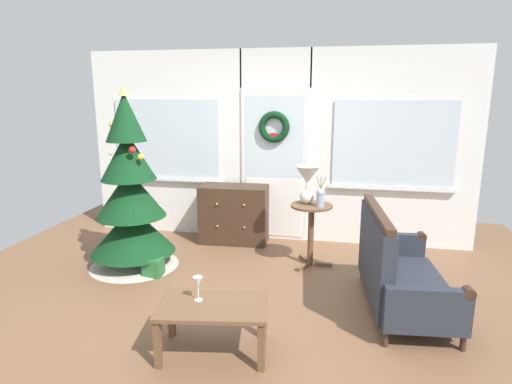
{
  "coord_description": "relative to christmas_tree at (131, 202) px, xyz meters",
  "views": [
    {
      "loc": [
        0.91,
        -3.67,
        1.99
      ],
      "look_at": [
        0.05,
        0.55,
        1.0
      ],
      "focal_mm": 30.44,
      "sensor_mm": 36.0,
      "label": 1
    }
  ],
  "objects": [
    {
      "name": "gift_box",
      "position": [
        0.35,
        -0.23,
        -0.67
      ],
      "size": [
        0.2,
        0.18,
        0.2
      ],
      "primitive_type": "cube",
      "color": "#266633",
      "rests_on": "ground"
    },
    {
      "name": "coffee_table",
      "position": [
        1.43,
        -1.5,
        -0.43
      ],
      "size": [
        0.91,
        0.64,
        0.41
      ],
      "color": "brown",
      "rests_on": "ground"
    },
    {
      "name": "back_wall_with_door",
      "position": [
        1.45,
        1.33,
        0.51
      ],
      "size": [
        5.2,
        0.19,
        2.55
      ],
      "color": "white",
      "rests_on": "ground"
    },
    {
      "name": "table_lamp",
      "position": [
        1.97,
        0.46,
        0.25
      ],
      "size": [
        0.28,
        0.28,
        0.44
      ],
      "color": "silver",
      "rests_on": "side_table"
    },
    {
      "name": "christmas_tree",
      "position": [
        0.0,
        0.0,
        0.0
      ],
      "size": [
        1.03,
        1.03,
        2.08
      ],
      "color": "#4C331E",
      "rests_on": "ground"
    },
    {
      "name": "side_table",
      "position": [
        2.03,
        0.42,
        -0.25
      ],
      "size": [
        0.5,
        0.48,
        0.74
      ],
      "color": "brown",
      "rests_on": "ground"
    },
    {
      "name": "ground_plane",
      "position": [
        1.45,
        -0.75,
        -0.77
      ],
      "size": [
        6.76,
        6.76,
        0.0
      ],
      "primitive_type": "plane",
      "color": "brown"
    },
    {
      "name": "flower_vase",
      "position": [
        2.13,
        0.36,
        0.08
      ],
      "size": [
        0.11,
        0.1,
        0.35
      ],
      "color": "#99ADBC",
      "rests_on": "side_table"
    },
    {
      "name": "settee_sofa",
      "position": [
        2.88,
        -0.48,
        -0.4
      ],
      "size": [
        0.84,
        1.49,
        0.96
      ],
      "color": "#3D281C",
      "rests_on": "ground"
    },
    {
      "name": "dresser_cabinet",
      "position": [
        0.95,
        1.04,
        -0.38
      ],
      "size": [
        0.92,
        0.48,
        0.78
      ],
      "color": "#3D281C",
      "rests_on": "ground"
    },
    {
      "name": "wine_glass",
      "position": [
        1.3,
        -1.47,
        -0.22
      ],
      "size": [
        0.08,
        0.08,
        0.2
      ],
      "color": "silver",
      "rests_on": "coffee_table"
    }
  ]
}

